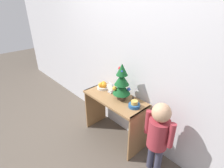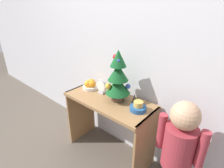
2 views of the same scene
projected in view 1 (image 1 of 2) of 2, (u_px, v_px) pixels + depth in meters
The scene contains 9 objects.
ground_plane at pixel (104, 143), 2.57m from camera, with size 12.00×12.00×0.00m, color brown.
back_wall at pixel (129, 54), 2.29m from camera, with size 7.00×0.05×2.50m, color silver.
console_table at pixel (115, 108), 2.46m from camera, with size 0.91×0.42×0.69m.
mini_tree at pixel (122, 82), 2.25m from camera, with size 0.23×0.23×0.50m.
fruit_bowl at pixel (103, 86), 2.59m from camera, with size 0.17×0.17×0.10m.
singing_bowl at pixel (134, 105), 2.16m from camera, with size 0.15×0.15×0.09m.
desk_clock at pixel (110, 88), 2.47m from camera, with size 0.13×0.04×0.15m.
figurine at pixel (133, 98), 2.27m from camera, with size 0.05×0.05×0.09m.
child_figure at pixel (158, 132), 1.92m from camera, with size 0.36×0.23×0.95m.
Camera 1 is at (1.48, -1.21, 1.92)m, focal length 28.00 mm.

